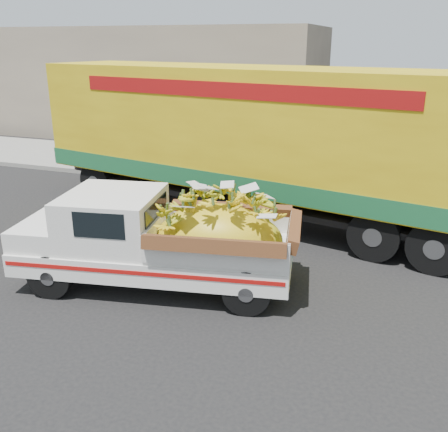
% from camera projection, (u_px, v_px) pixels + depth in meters
% --- Properties ---
extents(ground, '(100.00, 100.00, 0.00)m').
position_uv_depth(ground, '(111.00, 291.00, 9.23)').
color(ground, black).
rests_on(ground, ground).
extents(curb, '(60.00, 0.25, 0.15)m').
position_uv_depth(curb, '(237.00, 186.00, 15.66)').
color(curb, gray).
rests_on(curb, ground).
extents(sidewalk, '(60.00, 4.00, 0.14)m').
position_uv_depth(sidewalk, '(256.00, 171.00, 17.52)').
color(sidewalk, gray).
rests_on(sidewalk, ground).
extents(building_left, '(18.00, 6.00, 5.00)m').
position_uv_depth(building_left, '(135.00, 82.00, 24.54)').
color(building_left, gray).
rests_on(building_left, ground).
extents(pickup_truck, '(5.28, 2.71, 1.77)m').
position_uv_depth(pickup_truck, '(175.00, 239.00, 9.11)').
color(pickup_truck, black).
rests_on(pickup_truck, ground).
extents(semi_trailer, '(12.09, 4.90, 3.80)m').
position_uv_depth(semi_trailer, '(253.00, 137.00, 12.40)').
color(semi_trailer, black).
rests_on(semi_trailer, ground).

